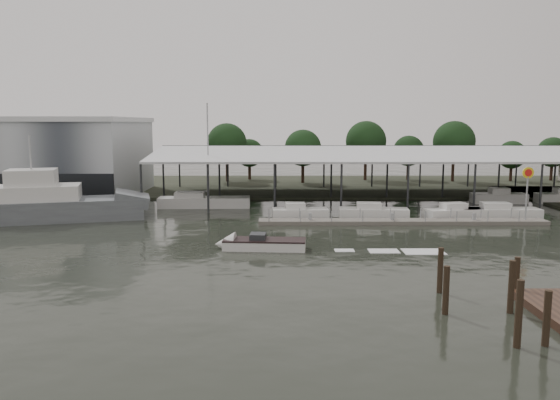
{
  "coord_description": "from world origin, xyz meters",
  "views": [
    {
      "loc": [
        2.94,
        -42.31,
        9.7
      ],
      "look_at": [
        3.06,
        8.92,
        2.5
      ],
      "focal_mm": 35.0,
      "sensor_mm": 36.0,
      "label": 1
    }
  ],
  "objects_px": {
    "shell_fuel_sign": "(527,184)",
    "grey_trawler": "(47,205)",
    "white_sailboat": "(203,202)",
    "speedboat_underway": "(257,244)"
  },
  "relations": [
    {
      "from": "shell_fuel_sign",
      "to": "grey_trawler",
      "type": "xyz_separation_m",
      "value": [
        -47.39,
        2.0,
        -2.35
      ]
    },
    {
      "from": "grey_trawler",
      "to": "white_sailboat",
      "type": "distance_m",
      "value": 16.84
    },
    {
      "from": "speedboat_underway",
      "to": "white_sailboat",
      "type": "bearing_deg",
      "value": -67.19
    },
    {
      "from": "white_sailboat",
      "to": "speedboat_underway",
      "type": "distance_m",
      "value": 22.55
    },
    {
      "from": "shell_fuel_sign",
      "to": "speedboat_underway",
      "type": "height_order",
      "value": "shell_fuel_sign"
    },
    {
      "from": "grey_trawler",
      "to": "speedboat_underway",
      "type": "height_order",
      "value": "grey_trawler"
    },
    {
      "from": "grey_trawler",
      "to": "white_sailboat",
      "type": "bearing_deg",
      "value": 15.37
    },
    {
      "from": "grey_trawler",
      "to": "shell_fuel_sign",
      "type": "bearing_deg",
      "value": -17.68
    },
    {
      "from": "shell_fuel_sign",
      "to": "grey_trawler",
      "type": "distance_m",
      "value": 47.49
    },
    {
      "from": "shell_fuel_sign",
      "to": "white_sailboat",
      "type": "xyz_separation_m",
      "value": [
        -32.92,
        10.57,
        -3.29
      ]
    }
  ]
}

